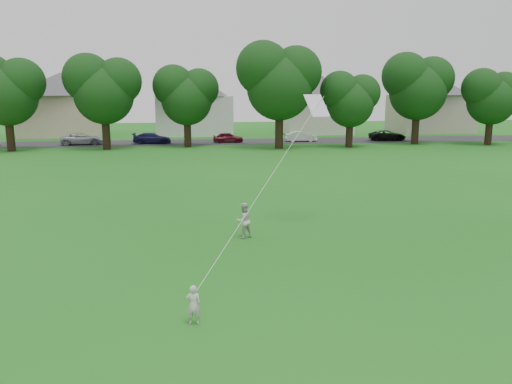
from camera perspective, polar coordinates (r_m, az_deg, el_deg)
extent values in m
plane|color=#155D15|center=(13.79, -1.90, -11.13)|extent=(160.00, 160.00, 0.00)
cube|color=#2D2D30|center=(54.95, -6.78, 5.68)|extent=(90.00, 7.00, 0.01)
imported|color=beige|center=(11.81, -7.17, -12.67)|extent=(0.37, 0.26, 0.95)
imported|color=beige|center=(18.32, -1.43, -3.28)|extent=(0.79, 0.73, 1.31)
plane|color=white|center=(19.94, 6.96, 9.80)|extent=(1.25, 1.02, 0.85)
cylinder|color=white|center=(15.47, 1.75, 1.87)|extent=(0.01, 0.01, 10.67)
cylinder|color=black|center=(51.18, -26.30, 6.11)|extent=(0.73, 0.73, 3.40)
cylinder|color=black|center=(49.61, -16.76, 6.69)|extent=(0.74, 0.74, 3.46)
cylinder|color=black|center=(50.24, -7.83, 6.91)|extent=(0.71, 0.71, 3.10)
cylinder|color=black|center=(48.28, 2.66, 7.31)|extent=(0.78, 0.78, 3.92)
cylinder|color=black|center=(50.19, 10.62, 6.68)|extent=(0.69, 0.69, 2.86)
cylinder|color=black|center=(55.28, 17.76, 7.15)|extent=(0.75, 0.75, 3.64)
cylinder|color=black|center=(57.14, 25.06, 6.43)|extent=(0.70, 0.70, 3.01)
imported|color=#A0A1AF|center=(54.88, -19.25, 5.75)|extent=(4.47, 2.50, 1.18)
imported|color=#181645|center=(53.99, -11.80, 6.04)|extent=(4.01, 1.68, 1.16)
imported|color=#58111D|center=(54.09, -3.19, 6.25)|extent=(3.31, 1.48, 1.11)
imported|color=silver|center=(55.38, 5.20, 6.34)|extent=(3.51, 1.50, 1.12)
imported|color=black|center=(58.49, 14.78, 6.28)|extent=(4.23, 2.24, 1.13)
cube|color=#CBB198|center=(66.37, -21.16, 8.10)|extent=(9.48, 6.47, 4.97)
pyramid|color=#4B484E|center=(66.36, -21.49, 12.59)|extent=(13.68, 13.68, 2.73)
cube|color=silver|center=(64.76, -7.08, 8.66)|extent=(9.38, 6.94, 4.89)
pyramid|color=#4B484E|center=(64.74, -7.19, 13.20)|extent=(13.53, 13.53, 2.69)
cube|color=beige|center=(67.03, 6.89, 8.83)|extent=(8.49, 6.81, 5.08)
pyramid|color=#4B484E|center=(67.03, 7.00, 13.39)|extent=(12.25, 12.25, 2.79)
cube|color=#B0A492|center=(72.84, 19.28, 8.45)|extent=(9.87, 7.30, 5.01)
pyramid|color=#4B484E|center=(72.83, 19.55, 12.58)|extent=(14.24, 14.24, 2.75)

